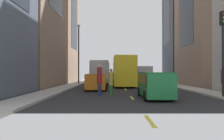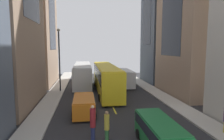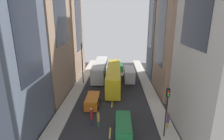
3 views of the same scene
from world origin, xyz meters
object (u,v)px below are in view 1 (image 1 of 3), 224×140
(car_orange_1, at_px, (96,80))
(pedestrian_walking_far, at_px, (111,81))
(city_bus_white, at_px, (101,70))
(car_green_2, at_px, (154,83))
(streetcar_yellow, at_px, (122,69))
(traffic_light_near_corner, at_px, (223,37))
(delivery_van_white, at_px, (142,74))
(pedestrian_crossing_mid, at_px, (99,79))
(car_green_0, at_px, (125,76))
(pedestrian_waiting_curb, at_px, (223,80))

(car_orange_1, bearing_deg, pedestrian_walking_far, -74.62)
(city_bus_white, distance_m, car_green_2, 21.13)
(streetcar_yellow, height_order, traffic_light_near_corner, traffic_light_near_corner)
(delivery_van_white, xyz_separation_m, pedestrian_crossing_mid, (-5.55, -16.53, -0.28))
(car_orange_1, bearing_deg, car_green_2, -56.14)
(pedestrian_crossing_mid, relative_size, pedestrian_walking_far, 1.16)
(car_green_0, xyz_separation_m, car_orange_1, (-4.04, -19.38, 0.02))
(car_green_0, distance_m, pedestrian_waiting_curb, 25.40)
(delivery_van_white, relative_size, car_green_2, 1.28)
(delivery_van_white, distance_m, pedestrian_walking_far, 17.47)
(car_green_0, relative_size, car_green_2, 0.91)
(traffic_light_near_corner, bearing_deg, car_green_2, 175.03)
(car_green_0, bearing_deg, car_green_2, -89.26)
(car_green_2, relative_size, pedestrian_crossing_mid, 1.99)
(traffic_light_near_corner, bearing_deg, car_orange_1, 141.94)
(pedestrian_waiting_curb, bearing_deg, city_bus_white, 145.63)
(pedestrian_walking_far, bearing_deg, streetcar_yellow, -114.03)
(car_orange_1, relative_size, pedestrian_walking_far, 2.10)
(city_bus_white, relative_size, pedestrian_crossing_mid, 5.58)
(car_green_0, relative_size, pedestrian_waiting_curb, 2.10)
(pedestrian_crossing_mid, bearing_deg, car_green_0, 18.54)
(car_green_0, bearing_deg, streetcar_yellow, -95.78)
(delivery_van_white, relative_size, pedestrian_crossing_mid, 2.55)
(car_orange_1, height_order, traffic_light_near_corner, traffic_light_near_corner)
(car_green_2, bearing_deg, delivery_van_white, 84.50)
(car_orange_1, bearing_deg, pedestrian_waiting_curb, -29.42)
(streetcar_yellow, relative_size, car_orange_1, 3.41)
(streetcar_yellow, bearing_deg, car_orange_1, -108.94)
(streetcar_yellow, relative_size, traffic_light_near_corner, 2.57)
(pedestrian_walking_far, bearing_deg, car_green_2, 138.28)
(delivery_van_white, bearing_deg, pedestrian_waiting_curb, -78.49)
(streetcar_yellow, distance_m, traffic_light_near_corner, 16.71)
(city_bus_white, relative_size, car_green_2, 2.81)
(delivery_van_white, relative_size, pedestrian_waiting_curb, 2.97)
(city_bus_white, bearing_deg, pedestrian_waiting_curb, -63.25)
(car_green_2, bearing_deg, car_orange_1, 123.86)
(car_green_0, bearing_deg, pedestrian_waiting_curb, -77.38)
(city_bus_white, distance_m, pedestrian_waiting_curb, 21.83)
(car_orange_1, xyz_separation_m, car_green_2, (4.38, -6.53, 0.09))
(delivery_van_white, xyz_separation_m, car_green_0, (-2.08, 7.77, -0.61))
(city_bus_white, bearing_deg, delivery_van_white, -21.20)
(car_green_0, xyz_separation_m, pedestrian_waiting_curb, (5.55, -24.79, 0.31))
(delivery_van_white, height_order, pedestrian_waiting_curb, delivery_van_white)
(delivery_van_white, xyz_separation_m, pedestrian_walking_far, (-4.69, -16.83, -0.44))
(delivery_van_white, xyz_separation_m, car_orange_1, (-6.13, -11.61, -0.58))
(car_green_0, distance_m, car_green_2, 25.91)
(streetcar_yellow, bearing_deg, traffic_light_near_corner, -69.26)
(car_orange_1, xyz_separation_m, pedestrian_walking_far, (1.44, -5.22, 0.14))
(streetcar_yellow, relative_size, pedestrian_crossing_mid, 6.20)
(delivery_van_white, height_order, traffic_light_near_corner, traffic_light_near_corner)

